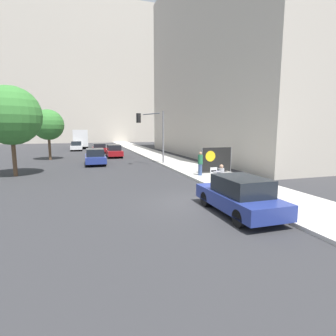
{
  "coord_description": "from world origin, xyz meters",
  "views": [
    {
      "loc": [
        -4.86,
        -10.62,
        3.35
      ],
      "look_at": [
        -0.29,
        3.9,
        1.12
      ],
      "focal_mm": 28.0,
      "sensor_mm": 36.0,
      "label": 1
    }
  ],
  "objects_px": {
    "car_on_road_midblock": "(114,151)",
    "seated_protester": "(222,174)",
    "car_on_road_distant": "(99,148)",
    "street_tree_midblock": "(48,125)",
    "parked_car_curbside": "(239,196)",
    "protest_banner": "(216,160)",
    "city_bus_on_road": "(81,137)",
    "jogger_on_sidewalk": "(200,163)",
    "traffic_light_pole": "(154,128)",
    "car_on_road_nearest": "(95,157)",
    "car_on_road_far_lane": "(77,146)",
    "street_tree_near_curb": "(11,116)"
  },
  "relations": [
    {
      "from": "car_on_road_midblock",
      "to": "seated_protester",
      "type": "bearing_deg",
      "value": -78.03
    },
    {
      "from": "car_on_road_distant",
      "to": "street_tree_midblock",
      "type": "relative_size",
      "value": 0.8
    },
    {
      "from": "car_on_road_distant",
      "to": "street_tree_midblock",
      "type": "bearing_deg",
      "value": -126.82
    },
    {
      "from": "parked_car_curbside",
      "to": "car_on_road_distant",
      "type": "bearing_deg",
      "value": 97.17
    },
    {
      "from": "protest_banner",
      "to": "city_bus_on_road",
      "type": "xyz_separation_m",
      "value": [
        -10.07,
        35.84,
        0.76
      ]
    },
    {
      "from": "parked_car_curbside",
      "to": "street_tree_midblock",
      "type": "height_order",
      "value": "street_tree_midblock"
    },
    {
      "from": "jogger_on_sidewalk",
      "to": "car_on_road_midblock",
      "type": "relative_size",
      "value": 0.36
    },
    {
      "from": "seated_protester",
      "to": "traffic_light_pole",
      "type": "relative_size",
      "value": 0.25
    },
    {
      "from": "car_on_road_nearest",
      "to": "car_on_road_midblock",
      "type": "relative_size",
      "value": 1.04
    },
    {
      "from": "street_tree_midblock",
      "to": "jogger_on_sidewalk",
      "type": "bearing_deg",
      "value": -52.55
    },
    {
      "from": "car_on_road_distant",
      "to": "car_on_road_far_lane",
      "type": "height_order",
      "value": "car_on_road_far_lane"
    },
    {
      "from": "jogger_on_sidewalk",
      "to": "city_bus_on_road",
      "type": "xyz_separation_m",
      "value": [
        -8.46,
        36.48,
        0.92
      ]
    },
    {
      "from": "protest_banner",
      "to": "parked_car_curbside",
      "type": "relative_size",
      "value": 0.58
    },
    {
      "from": "protest_banner",
      "to": "car_on_road_distant",
      "type": "bearing_deg",
      "value": 108.47
    },
    {
      "from": "car_on_road_distant",
      "to": "car_on_road_nearest",
      "type": "bearing_deg",
      "value": -94.58
    },
    {
      "from": "jogger_on_sidewalk",
      "to": "car_on_road_distant",
      "type": "distance_m",
      "value": 23.44
    },
    {
      "from": "parked_car_curbside",
      "to": "car_on_road_midblock",
      "type": "distance_m",
      "value": 23.94
    },
    {
      "from": "car_on_road_far_lane",
      "to": "city_bus_on_road",
      "type": "height_order",
      "value": "city_bus_on_road"
    },
    {
      "from": "car_on_road_distant",
      "to": "car_on_road_far_lane",
      "type": "bearing_deg",
      "value": 122.1
    },
    {
      "from": "traffic_light_pole",
      "to": "street_tree_near_curb",
      "type": "bearing_deg",
      "value": -165.38
    },
    {
      "from": "jogger_on_sidewalk",
      "to": "street_tree_near_curb",
      "type": "bearing_deg",
      "value": 5.86
    },
    {
      "from": "city_bus_on_road",
      "to": "street_tree_near_curb",
      "type": "height_order",
      "value": "street_tree_near_curb"
    },
    {
      "from": "protest_banner",
      "to": "car_on_road_far_lane",
      "type": "height_order",
      "value": "protest_banner"
    },
    {
      "from": "parked_car_curbside",
      "to": "jogger_on_sidewalk",
      "type": "bearing_deg",
      "value": 76.51
    },
    {
      "from": "city_bus_on_road",
      "to": "street_tree_midblock",
      "type": "bearing_deg",
      "value": -98.11
    },
    {
      "from": "seated_protester",
      "to": "protest_banner",
      "type": "bearing_deg",
      "value": 52.56
    },
    {
      "from": "car_on_road_nearest",
      "to": "traffic_light_pole",
      "type": "bearing_deg",
      "value": -21.93
    },
    {
      "from": "car_on_road_nearest",
      "to": "car_on_road_distant",
      "type": "xyz_separation_m",
      "value": [
        1.06,
        13.26,
        -0.07
      ]
    },
    {
      "from": "car_on_road_nearest",
      "to": "street_tree_midblock",
      "type": "bearing_deg",
      "value": 129.97
    },
    {
      "from": "traffic_light_pole",
      "to": "car_on_road_far_lane",
      "type": "bearing_deg",
      "value": 110.1
    },
    {
      "from": "parked_car_curbside",
      "to": "car_on_road_midblock",
      "type": "bearing_deg",
      "value": 95.9
    },
    {
      "from": "seated_protester",
      "to": "jogger_on_sidewalk",
      "type": "relative_size",
      "value": 0.73
    },
    {
      "from": "traffic_light_pole",
      "to": "car_on_road_nearest",
      "type": "bearing_deg",
      "value": 158.07
    },
    {
      "from": "jogger_on_sidewalk",
      "to": "protest_banner",
      "type": "bearing_deg",
      "value": -133.33
    },
    {
      "from": "car_on_road_nearest",
      "to": "car_on_road_far_lane",
      "type": "bearing_deg",
      "value": 96.89
    },
    {
      "from": "car_on_road_far_lane",
      "to": "city_bus_on_road",
      "type": "relative_size",
      "value": 0.35
    },
    {
      "from": "street_tree_midblock",
      "to": "city_bus_on_road",
      "type": "bearing_deg",
      "value": 81.89
    },
    {
      "from": "parked_car_curbside",
      "to": "car_on_road_far_lane",
      "type": "height_order",
      "value": "parked_car_curbside"
    },
    {
      "from": "jogger_on_sidewalk",
      "to": "protest_banner",
      "type": "relative_size",
      "value": 0.67
    },
    {
      "from": "parked_car_curbside",
      "to": "street_tree_near_curb",
      "type": "xyz_separation_m",
      "value": [
        -10.7,
        12.37,
        3.57
      ]
    },
    {
      "from": "parked_car_curbside",
      "to": "street_tree_midblock",
      "type": "bearing_deg",
      "value": 112.67
    },
    {
      "from": "car_on_road_distant",
      "to": "city_bus_on_road",
      "type": "relative_size",
      "value": 0.37
    },
    {
      "from": "street_tree_midblock",
      "to": "protest_banner",
      "type": "bearing_deg",
      "value": -47.67
    },
    {
      "from": "car_on_road_nearest",
      "to": "car_on_road_far_lane",
      "type": "xyz_separation_m",
      "value": [
        -2.24,
        18.53,
        -0.02
      ]
    },
    {
      "from": "car_on_road_nearest",
      "to": "street_tree_near_curb",
      "type": "height_order",
      "value": "street_tree_near_curb"
    },
    {
      "from": "jogger_on_sidewalk",
      "to": "car_on_road_far_lane",
      "type": "xyz_separation_m",
      "value": [
        -9.07,
        27.97,
        -0.25
      ]
    },
    {
      "from": "parked_car_curbside",
      "to": "car_on_road_distant",
      "type": "distance_m",
      "value": 30.92
    },
    {
      "from": "city_bus_on_road",
      "to": "parked_car_curbside",
      "type": "bearing_deg",
      "value": -81.61
    },
    {
      "from": "parked_car_curbside",
      "to": "car_on_road_far_lane",
      "type": "bearing_deg",
      "value": 101.27
    },
    {
      "from": "car_on_road_midblock",
      "to": "car_on_road_nearest",
      "type": "bearing_deg",
      "value": -111.03
    }
  ]
}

